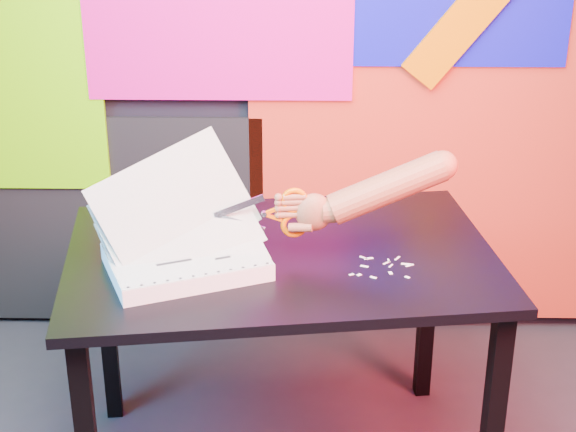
{
  "coord_description": "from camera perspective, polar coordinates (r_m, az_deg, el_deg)",
  "views": [
    {
      "loc": [
        0.05,
        -1.63,
        1.84
      ],
      "look_at": [
        0.01,
        0.58,
        0.87
      ],
      "focal_mm": 55.0,
      "sensor_mm": 36.0,
      "label": 1
    }
  ],
  "objects": [
    {
      "name": "backdrop",
      "position": [
        3.22,
        1.19,
        7.69
      ],
      "size": [
        2.88,
        0.05,
        2.08
      ],
      "color": "red",
      "rests_on": "ground"
    },
    {
      "name": "work_table",
      "position": [
        2.53,
        -0.45,
        -4.19
      ],
      "size": [
        1.29,
        0.95,
        0.75
      ],
      "rotation": [
        0.0,
        0.0,
        0.14
      ],
      "color": "black",
      "rests_on": "ground"
    },
    {
      "name": "room",
      "position": [
        1.71,
        -0.76,
        6.99
      ],
      "size": [
        3.01,
        3.01,
        2.71
      ],
      "color": "#242428",
      "rests_on": "ground"
    },
    {
      "name": "scissors",
      "position": [
        2.4,
        -0.02,
        0.19
      ],
      "size": [
        0.26,
        0.04,
        0.15
      ],
      "rotation": [
        0.0,
        0.0,
        0.11
      ],
      "color": "silver",
      "rests_on": "printout_stack"
    },
    {
      "name": "printout_stack",
      "position": [
        2.39,
        -6.66,
        -2.72
      ],
      "size": [
        0.51,
        0.43,
        0.38
      ],
      "rotation": [
        0.0,
        0.0,
        0.39
      ],
      "color": "white",
      "rests_on": "work_table"
    },
    {
      "name": "paper_clippings",
      "position": [
        2.42,
        6.16,
        -3.22
      ],
      "size": [
        0.18,
        0.14,
        0.0
      ],
      "color": "silver",
      "rests_on": "work_table"
    },
    {
      "name": "hand_forearm",
      "position": [
        2.41,
        5.64,
        1.59
      ],
      "size": [
        0.48,
        0.12,
        0.22
      ],
      "rotation": [
        0.0,
        0.0,
        0.11
      ],
      "color": "#945532",
      "rests_on": "work_table"
    }
  ]
}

